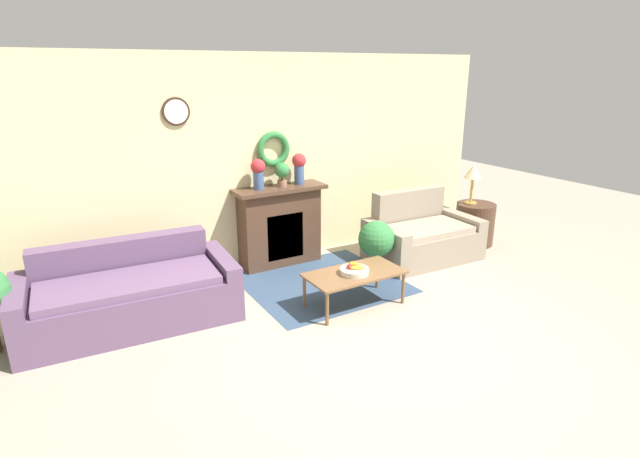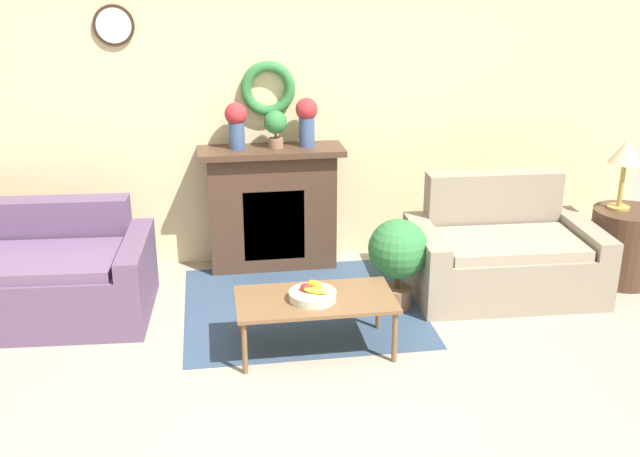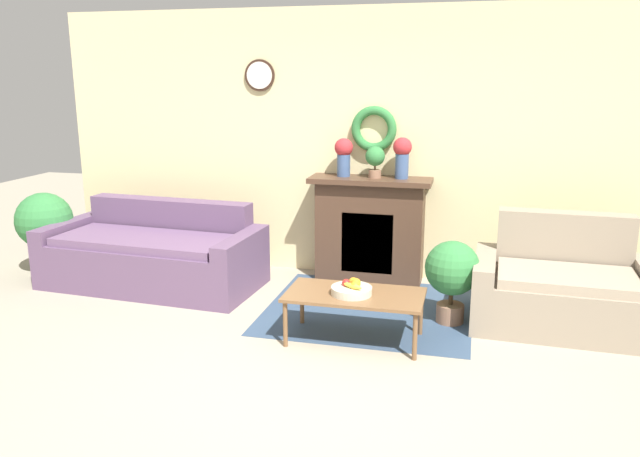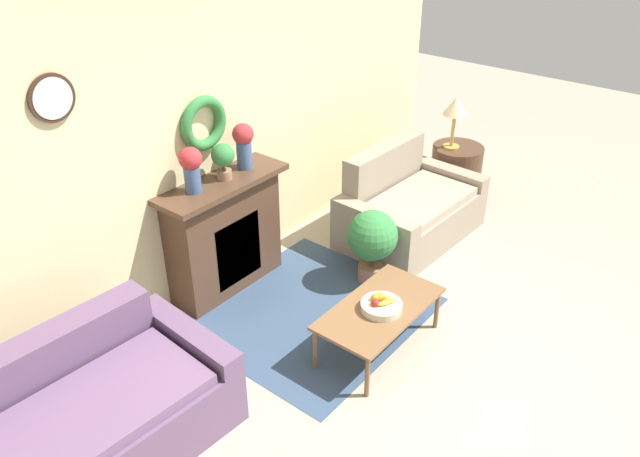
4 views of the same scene
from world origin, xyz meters
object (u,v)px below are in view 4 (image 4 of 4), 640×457
at_px(fruit_bowl, 381,305).
at_px(vase_on_mantel_right, 244,142).
at_px(fireplace, 225,234).
at_px(coffee_table, 380,310).
at_px(loveseat_right, 408,208).
at_px(vase_on_mantel_left, 191,166).
at_px(potted_plant_floor_by_loveseat, 372,239).
at_px(couch_left, 60,437).
at_px(side_table_by_loveseat, 456,172).
at_px(potted_plant_on_mantel, 223,158).
at_px(table_lamp, 455,109).

distance_m(fruit_bowl, vase_on_mantel_right, 1.79).
distance_m(fireplace, coffee_table, 1.55).
distance_m(loveseat_right, coffee_table, 1.79).
height_order(fireplace, vase_on_mantel_left, vase_on_mantel_left).
xyz_separation_m(fireplace, loveseat_right, (1.77, -0.79, -0.23)).
bearing_deg(fruit_bowl, fireplace, 94.57).
relative_size(vase_on_mantel_left, potted_plant_floor_by_loveseat, 0.54).
distance_m(fireplace, couch_left, 2.17).
height_order(loveseat_right, fruit_bowl, loveseat_right).
distance_m(couch_left, vase_on_mantel_left, 2.13).
relative_size(fireplace, coffee_table, 1.13).
height_order(fruit_bowl, side_table_by_loveseat, side_table_by_loveseat).
bearing_deg(vase_on_mantel_right, potted_plant_floor_by_loveseat, -60.26).
height_order(side_table_by_loveseat, potted_plant_on_mantel, potted_plant_on_mantel).
bearing_deg(fruit_bowl, coffee_table, 50.30).
distance_m(couch_left, table_lamp, 4.88).
distance_m(vase_on_mantel_left, vase_on_mantel_right, 0.58).
xyz_separation_m(side_table_by_loveseat, vase_on_mantel_right, (-2.53, 0.76, 0.98)).
bearing_deg(potted_plant_on_mantel, vase_on_mantel_right, 4.38).
bearing_deg(fruit_bowl, table_lamp, 18.00).
relative_size(couch_left, potted_plant_on_mantel, 6.98).
bearing_deg(side_table_by_loveseat, fruit_bowl, -163.53).
xyz_separation_m(loveseat_right, coffee_table, (-1.62, -0.75, 0.05)).
distance_m(coffee_table, potted_plant_floor_by_loveseat, 0.92).
relative_size(loveseat_right, coffee_table, 1.39).
bearing_deg(coffee_table, couch_left, 158.51).
bearing_deg(potted_plant_on_mantel, potted_plant_floor_by_loveseat, -49.42).
height_order(fireplace, potted_plant_floor_by_loveseat, fireplace).
bearing_deg(potted_plant_floor_by_loveseat, vase_on_mantel_left, 139.38).
bearing_deg(potted_plant_floor_by_loveseat, side_table_by_loveseat, 6.14).
xyz_separation_m(couch_left, loveseat_right, (3.82, -0.12, 0.00)).
relative_size(coffee_table, table_lamp, 1.86).
bearing_deg(vase_on_mantel_left, potted_plant_on_mantel, -3.59).
relative_size(side_table_by_loveseat, potted_plant_on_mantel, 1.98).
height_order(side_table_by_loveseat, table_lamp, table_lamp).
relative_size(couch_left, vase_on_mantel_left, 5.70).
xyz_separation_m(fireplace, vase_on_mantel_left, (-0.28, 0.01, 0.74)).
height_order(coffee_table, side_table_by_loveseat, side_table_by_loveseat).
xyz_separation_m(table_lamp, potted_plant_on_mantel, (-2.72, 0.69, 0.19)).
bearing_deg(table_lamp, vase_on_mantel_left, 166.94).
distance_m(table_lamp, vase_on_mantel_left, 3.13).
bearing_deg(fireplace, vase_on_mantel_left, 178.85).
distance_m(fireplace, potted_plant_on_mantel, 0.71).
distance_m(side_table_by_loveseat, vase_on_mantel_right, 2.82).
relative_size(table_lamp, vase_on_mantel_right, 1.43).
height_order(fireplace, coffee_table, fireplace).
bearing_deg(couch_left, vase_on_mantel_right, 19.54).
relative_size(vase_on_mantel_left, vase_on_mantel_right, 0.95).
xyz_separation_m(fruit_bowl, vase_on_mantel_right, (0.18, 1.56, 0.86)).
bearing_deg(vase_on_mantel_left, fireplace, -1.15).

